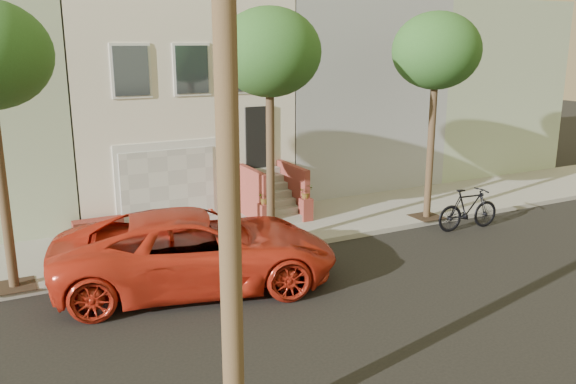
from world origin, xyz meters
TOP-DOWN VIEW (x-y plane):
  - ground at (0.00, 0.00)m, footprint 90.00×90.00m
  - sidewalk at (0.00, 5.35)m, footprint 40.00×3.70m
  - house_row at (0.00, 11.19)m, footprint 33.10×11.70m
  - tree_mid at (1.00, 3.90)m, footprint 2.70×2.57m
  - tree_right at (6.50, 3.90)m, footprint 2.70×2.57m
  - pickup_truck at (-1.65, 2.33)m, footprint 6.97×4.36m
  - motorcycle at (7.05, 2.68)m, footprint 2.19×0.78m

SIDE VIEW (x-z plane):
  - ground at x=0.00m, z-range 0.00..0.00m
  - sidewalk at x=0.00m, z-range 0.00..0.15m
  - motorcycle at x=7.05m, z-range 0.00..1.29m
  - pickup_truck at x=-1.65m, z-range 0.00..1.80m
  - house_row at x=0.00m, z-range 0.14..7.14m
  - tree_mid at x=1.00m, z-range 2.11..8.41m
  - tree_right at x=6.50m, z-range 2.11..8.41m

